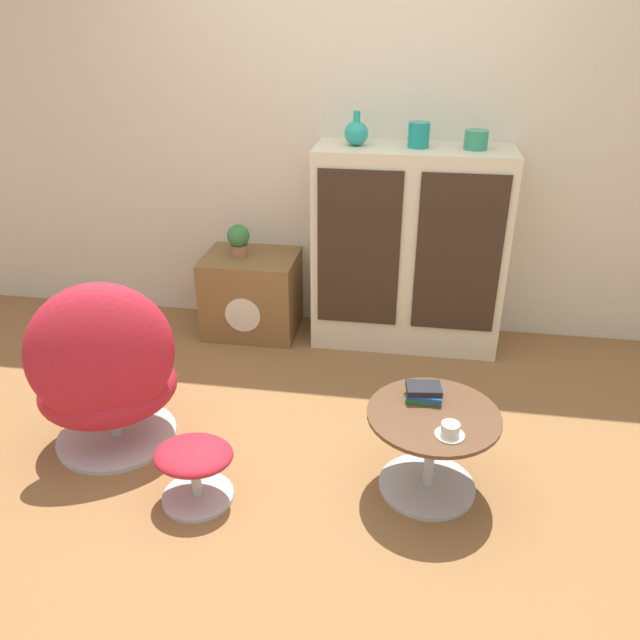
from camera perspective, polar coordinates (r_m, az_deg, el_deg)
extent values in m
plane|color=olive|center=(3.05, -0.36, -12.94)|extent=(12.00, 12.00, 0.00)
cube|color=beige|center=(3.95, 3.45, 17.26)|extent=(6.40, 0.06, 2.60)
cube|color=beige|center=(3.87, 8.08, 6.37)|extent=(1.15, 0.43, 1.23)
cube|color=#332319|center=(3.66, 3.53, 6.39)|extent=(0.48, 0.01, 0.94)
cube|color=#332319|center=(3.66, 12.54, 5.76)|extent=(0.48, 0.01, 0.94)
cube|color=brown|center=(4.12, -6.24, 2.42)|extent=(0.59, 0.47, 0.52)
cylinder|color=beige|center=(3.93, -7.09, 0.44)|extent=(0.23, 0.01, 0.23)
cylinder|color=#B7B7BC|center=(3.36, -18.03, -9.97)|extent=(0.59, 0.59, 0.02)
cylinder|color=#B7B7BC|center=(3.32, -18.20, -9.01)|extent=(0.06, 0.06, 0.12)
ellipsoid|color=#B21E2D|center=(3.21, -18.74, -5.91)|extent=(0.83, 0.79, 0.31)
ellipsoid|color=#B21E2D|center=(2.98, -19.38, -2.92)|extent=(0.77, 0.66, 0.70)
cylinder|color=#B7B7BC|center=(2.92, -11.09, -15.51)|extent=(0.32, 0.32, 0.02)
cylinder|color=#B7B7BC|center=(2.86, -11.26, -14.08)|extent=(0.04, 0.04, 0.17)
ellipsoid|color=#B21E2D|center=(2.77, -11.51, -12.02)|extent=(0.35, 0.29, 0.09)
cylinder|color=#B7B7BC|center=(2.96, 9.73, -14.67)|extent=(0.43, 0.43, 0.02)
cylinder|color=#B7B7BC|center=(2.84, 10.03, -11.73)|extent=(0.04, 0.04, 0.37)
cylinder|color=brown|center=(2.72, 10.35, -8.54)|extent=(0.57, 0.57, 0.02)
ellipsoid|color=teal|center=(3.71, 3.34, 16.68)|extent=(0.14, 0.14, 0.14)
cylinder|color=teal|center=(3.70, 3.38, 18.10)|extent=(0.04, 0.04, 0.06)
cylinder|color=teal|center=(3.69, 9.02, 16.38)|extent=(0.12, 0.12, 0.14)
cylinder|color=#2D8E6B|center=(3.71, 14.08, 15.70)|extent=(0.13, 0.13, 0.10)
cylinder|color=#996B4C|center=(4.03, -7.40, 6.35)|extent=(0.11, 0.11, 0.07)
sphere|color=#387A3D|center=(3.99, -7.48, 7.66)|extent=(0.14, 0.14, 0.14)
cylinder|color=silver|center=(2.60, 11.77, -10.24)|extent=(0.12, 0.12, 0.01)
cylinder|color=silver|center=(2.59, 11.82, -9.78)|extent=(0.08, 0.08, 0.06)
cube|color=#237038|center=(2.80, 9.40, -6.92)|extent=(0.15, 0.11, 0.02)
cube|color=#1E478C|center=(2.79, 9.57, -6.63)|extent=(0.16, 0.12, 0.02)
cube|color=black|center=(2.78, 9.47, -6.18)|extent=(0.16, 0.13, 0.03)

